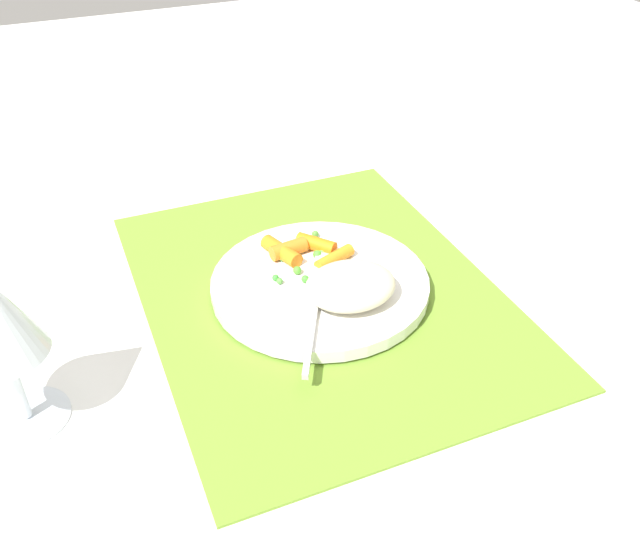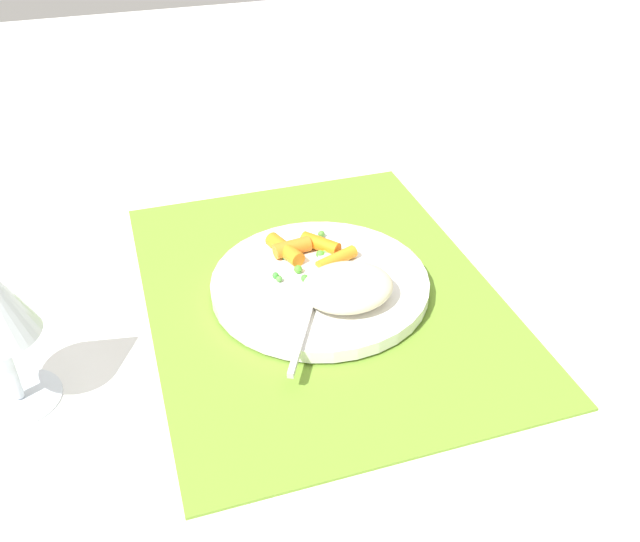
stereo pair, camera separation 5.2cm
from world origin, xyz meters
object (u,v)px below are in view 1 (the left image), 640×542
carrot_portion (302,250)px  fork (317,295)px  rice_mound (350,285)px  plate (320,284)px

carrot_portion → fork: carrot_portion is taller
carrot_portion → fork: (-0.08, 0.01, -0.01)m
rice_mound → fork: size_ratio=0.52×
carrot_portion → fork: 0.08m
plate → carrot_portion: size_ratio=2.54×
carrot_portion → plate: bearing=-177.6°
plate → rice_mound: bearing=-160.1°
plate → rice_mound: rice_mound is taller
rice_mound → fork: rice_mound is taller
plate → rice_mound: 0.05m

